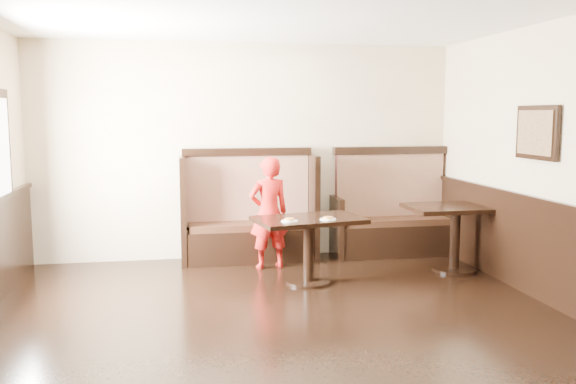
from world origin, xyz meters
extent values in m
plane|color=black|center=(0.00, 0.00, 0.00)|extent=(7.00, 7.00, 0.00)
plane|color=beige|center=(0.00, 3.50, 1.40)|extent=(5.50, 0.00, 5.50)
cube|color=black|center=(2.71, 1.20, 1.70)|extent=(0.04, 0.70, 0.55)
cube|color=olive|center=(2.69, 1.20, 1.70)|extent=(0.01, 0.60, 0.45)
cube|color=black|center=(0.00, 3.22, 0.21)|extent=(1.60, 0.50, 0.42)
cube|color=#331C10|center=(0.00, 3.22, 0.46)|extent=(1.54, 0.46, 0.09)
cube|color=#4D0F1B|center=(0.00, 3.43, 0.90)|extent=(1.60, 0.12, 0.92)
cube|color=black|center=(0.00, 3.43, 1.40)|extent=(1.68, 0.16, 0.10)
cube|color=black|center=(-0.84, 3.32, 0.68)|extent=(0.07, 0.72, 1.36)
cube|color=black|center=(0.84, 3.32, 0.68)|extent=(0.07, 0.72, 1.36)
cube|color=black|center=(1.95, 3.22, 0.21)|extent=(1.50, 0.50, 0.42)
cube|color=#331C10|center=(1.95, 3.22, 0.46)|extent=(1.44, 0.46, 0.09)
cube|color=#4D0F1B|center=(1.95, 3.43, 0.90)|extent=(1.50, 0.12, 0.92)
cube|color=black|center=(1.95, 3.43, 1.40)|extent=(1.58, 0.16, 0.10)
cube|color=black|center=(1.16, 3.32, 0.40)|extent=(0.07, 0.72, 0.80)
cube|color=black|center=(2.74, 3.32, 0.40)|extent=(0.07, 0.72, 0.80)
cube|color=black|center=(0.53, 2.06, 0.72)|extent=(1.28, 0.94, 0.05)
cylinder|color=black|center=(0.53, 2.06, 0.35)|extent=(0.12, 0.12, 0.68)
cylinder|color=black|center=(0.53, 2.06, 0.01)|extent=(0.51, 0.51, 0.03)
cube|color=black|center=(2.38, 2.29, 0.77)|extent=(1.15, 0.76, 0.05)
cylinder|color=black|center=(2.38, 2.29, 0.37)|extent=(0.12, 0.12, 0.73)
cylinder|color=black|center=(2.38, 2.29, 0.02)|extent=(0.54, 0.54, 0.03)
imported|color=red|center=(0.19, 2.84, 0.69)|extent=(0.55, 0.42, 1.37)
cylinder|color=white|center=(0.28, 1.88, 0.75)|extent=(0.18, 0.18, 0.01)
cylinder|color=tan|center=(0.28, 1.88, 0.76)|extent=(0.11, 0.11, 0.02)
cylinder|color=#EABA54|center=(0.28, 1.88, 0.77)|extent=(0.10, 0.10, 0.01)
cylinder|color=white|center=(0.71, 1.90, 0.75)|extent=(0.18, 0.18, 0.01)
cylinder|color=tan|center=(0.71, 1.90, 0.76)|extent=(0.11, 0.11, 0.01)
cylinder|color=#EABA54|center=(0.71, 1.90, 0.77)|extent=(0.10, 0.10, 0.01)
camera|label=1|loc=(-0.90, -4.45, 1.89)|focal=38.00mm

